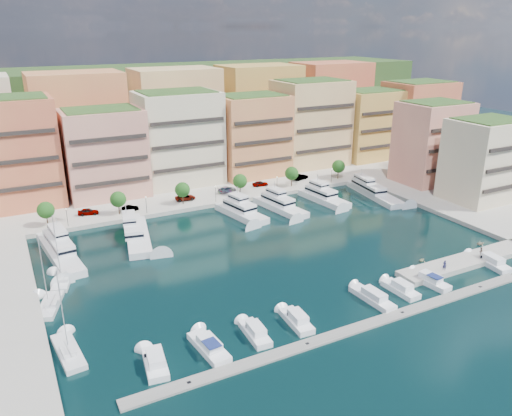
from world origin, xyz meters
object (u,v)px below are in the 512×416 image
object	(u,v)px
cruiser_9	(491,262)
tender_1	(422,260)
car_2	(185,197)
yacht_0	(59,249)
tree_3	(240,181)
lamppost_1	(146,202)
yacht_1	(137,234)
yacht_6	(372,191)
car_3	(227,189)
tree_2	(182,190)
lamppost_3	(277,182)
yacht_3	(240,211)
lamppost_4	(332,173)
car_4	(260,184)
cruiser_2	(255,333)
car_1	(130,208)
tree_1	(118,199)
tree_4	(292,173)
lamppost_2	(216,191)
cruiser_3	(297,321)
tree_5	(339,166)
sailboat_2	(63,281)
yacht_4	(279,205)
person_1	(481,252)
sailboat_0	(69,353)
yacht_5	(322,196)
cruiser_5	(373,298)
car_5	(300,177)
lamppost_0	(67,214)
car_0	(88,212)
cruiser_6	(401,289)
cruiser_1	(209,347)
person_0	(445,265)
cruiser_0	(155,363)
cruiser_7	(429,281)

from	to	relation	value
cruiser_9	tender_1	xyz separation A→B (m)	(-10.65, 7.12, -0.13)
car_2	yacht_0	bearing A→B (deg)	122.57
tree_3	lamppost_1	world-z (taller)	tree_3
yacht_1	yacht_6	world-z (taller)	same
car_3	car_2	bearing A→B (deg)	82.98
tree_2	lamppost_3	size ratio (longest dim) A/B	1.35
yacht_1	yacht_3	world-z (taller)	same
lamppost_4	car_4	distance (m)	20.84
cruiser_2	car_1	bearing A→B (deg)	93.35
tree_1	tree_4	size ratio (longest dim) A/B	1.00
lamppost_2	cruiser_3	bearing A→B (deg)	-100.58
yacht_1	car_1	world-z (taller)	yacht_1
tree_5	sailboat_2	distance (m)	85.30
tree_2	cruiser_9	xyz separation A→B (m)	(41.38, -58.09, -4.20)
yacht_3	yacht_4	size ratio (longest dim) A/B	0.94
person_1	tree_1	bearing A→B (deg)	-63.91
lamppost_3	sailboat_0	size ratio (longest dim) A/B	0.32
yacht_5	lamppost_1	bearing A→B (deg)	167.77
sailboat_0	tree_4	bearing A→B (deg)	36.77
tree_3	cruiser_5	size ratio (longest dim) A/B	0.61
lamppost_4	car_5	world-z (taller)	lamppost_4
lamppost_2	car_4	size ratio (longest dim) A/B	0.95
lamppost_0	lamppost_4	size ratio (longest dim) A/B	1.00
yacht_5	sailboat_2	xyz separation A→B (m)	(-66.85, -15.71, -0.89)
car_0	car_3	world-z (taller)	car_0
yacht_0	cruiser_9	xyz separation A→B (m)	(72.91, -43.03, -0.66)
cruiser_6	tree_4	bearing A→B (deg)	77.08
lamppost_2	cruiser_6	distance (m)	56.88
car_1	cruiser_1	bearing A→B (deg)	-176.63
yacht_1	person_0	bearing A→B (deg)	-43.09
cruiser_5	lamppost_1	bearing A→B (deg)	111.93
tree_4	cruiser_6	world-z (taller)	tree_4
yacht_3	cruiser_3	world-z (taller)	yacht_3
car_0	cruiser_2	bearing A→B (deg)	-154.51
tree_2	sailboat_2	bearing A→B (deg)	-139.74
car_1	car_2	world-z (taller)	car_2
car_2	yacht_4	bearing A→B (deg)	-122.87
tree_4	cruiser_2	size ratio (longest dim) A/B	0.77
cruiser_0	cruiser_7	xyz separation A→B (m)	(50.05, -0.03, 0.02)
cruiser_3	sailboat_0	distance (m)	33.35
yacht_6	car_2	size ratio (longest dim) A/B	4.28
lamppost_2	yacht_1	distance (m)	26.48
sailboat_0	car_3	world-z (taller)	sailboat_0
cruiser_6	sailboat_0	xyz separation A→B (m)	(-53.42, 8.21, -0.24)
cruiser_7	sailboat_2	world-z (taller)	sailboat_2
cruiser_7	sailboat_2	size ratio (longest dim) A/B	0.62
cruiser_2	yacht_4	bearing A→B (deg)	56.34
lamppost_1	yacht_1	distance (m)	13.26
cruiser_2	cruiser_7	bearing A→B (deg)	-0.05
cruiser_6	car_3	distance (m)	61.78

